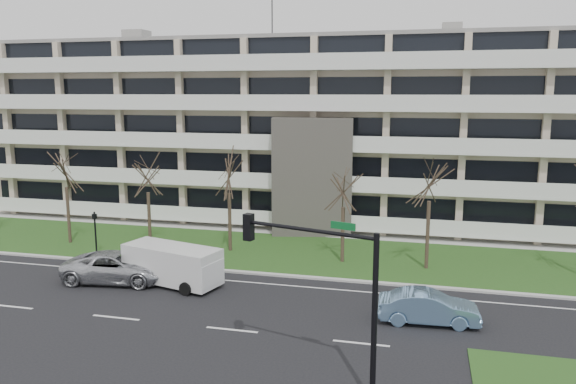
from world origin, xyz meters
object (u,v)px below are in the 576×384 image
(silver_pickup, at_px, (118,267))
(blue_sedan, at_px, (429,307))
(pedestrian_signal, at_px, (95,228))
(traffic_signal, at_px, (327,282))
(white_van, at_px, (173,262))

(silver_pickup, relative_size, blue_sedan, 1.31)
(pedestrian_signal, bearing_deg, traffic_signal, -14.33)
(silver_pickup, height_order, pedestrian_signal, pedestrian_signal)
(blue_sedan, height_order, traffic_signal, traffic_signal)
(traffic_signal, height_order, pedestrian_signal, traffic_signal)
(blue_sedan, xyz_separation_m, white_van, (-14.19, 2.12, 0.56))
(blue_sedan, relative_size, traffic_signal, 0.73)
(silver_pickup, distance_m, blue_sedan, 17.67)
(blue_sedan, xyz_separation_m, pedestrian_signal, (-21.75, 6.20, 1.14))
(silver_pickup, height_order, blue_sedan, silver_pickup)
(blue_sedan, bearing_deg, pedestrian_signal, 70.21)
(silver_pickup, xyz_separation_m, traffic_signal, (13.89, -9.05, 3.32))
(white_van, relative_size, pedestrian_signal, 2.03)
(white_van, distance_m, pedestrian_signal, 8.61)
(silver_pickup, bearing_deg, white_van, -92.34)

